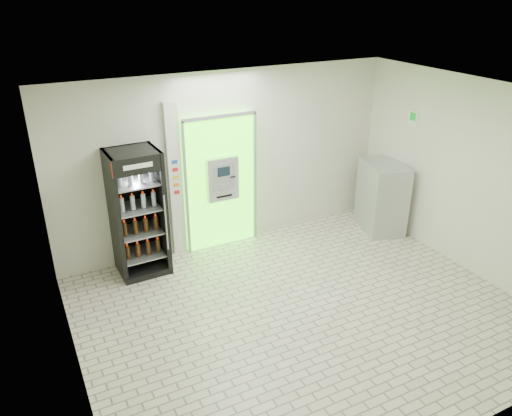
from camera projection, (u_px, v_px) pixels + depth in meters
ground at (303, 312)px, 7.05m from camera, size 6.00×6.00×0.00m
room_shell at (309, 192)px, 6.29m from camera, size 6.00×6.00×6.00m
atm_assembly at (220, 181)px, 8.44m from camera, size 1.30×0.24×2.33m
pillar at (175, 181)px, 8.09m from camera, size 0.22×0.11×2.60m
beverage_cooler at (138, 215)px, 7.70m from camera, size 0.78×0.73×2.02m
steel_cabinet at (382, 197)px, 9.18m from camera, size 0.91×1.11×1.29m
exit_sign at (413, 118)px, 8.54m from camera, size 0.02×0.22×0.26m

